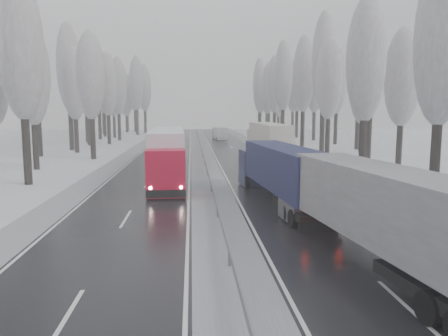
{
  "coord_description": "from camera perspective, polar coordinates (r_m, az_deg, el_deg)",
  "views": [
    {
      "loc": [
        -1.47,
        -12.62,
        6.17
      ],
      "look_at": [
        0.76,
        17.24,
        2.2
      ],
      "focal_mm": 35.0,
      "sensor_mm": 36.0,
      "label": 1
    }
  ],
  "objects": [
    {
      "name": "median_guardrail",
      "position": [
        43.0,
        -2.28,
        0.1
      ],
      "size": [
        0.12,
        200.0,
        0.76
      ],
      "color": "slate",
      "rests_on": "ground"
    },
    {
      "name": "carriageway_right",
      "position": [
        43.58,
        4.64,
        -0.59
      ],
      "size": [
        7.5,
        200.0,
        0.03
      ],
      "primitive_type": "cube",
      "color": "black",
      "rests_on": "ground"
    },
    {
      "name": "tree_65",
      "position": [
        72.07,
        -19.66,
        12.2
      ],
      "size": [
        3.6,
        3.6,
        19.48
      ],
      "color": "black",
      "rests_on": "ground"
    },
    {
      "name": "tree_71",
      "position": [
        98.01,
        -16.11,
        11.04
      ],
      "size": [
        3.6,
        3.6,
        19.61
      ],
      "color": "black",
      "rests_on": "ground"
    },
    {
      "name": "tree_35",
      "position": [
        116.12,
        9.03,
        10.22
      ],
      "size": [
        3.6,
        3.6,
        18.25
      ],
      "color": "black",
      "rests_on": "ground"
    },
    {
      "name": "tree_19",
      "position": [
        48.77,
        22.3,
        10.82
      ],
      "size": [
        3.6,
        3.6,
        14.57
      ],
      "color": "black",
      "rests_on": "ground"
    },
    {
      "name": "carriageway_left",
      "position": [
        43.23,
        -9.25,
        -0.73
      ],
      "size": [
        7.5,
        200.0,
        0.03
      ],
      "primitive_type": "cube",
      "color": "black",
      "rests_on": "ground"
    },
    {
      "name": "tree_25",
      "position": [
        72.85,
        17.3,
        12.22
      ],
      "size": [
        3.6,
        3.6,
        19.44
      ],
      "color": "black",
      "rests_on": "ground"
    },
    {
      "name": "tree_66",
      "position": [
        76.89,
        -17.07,
        9.96
      ],
      "size": [
        3.6,
        3.6,
        15.23
      ],
      "color": "black",
      "rests_on": "ground"
    },
    {
      "name": "tree_78",
      "position": [
        129.1,
        -11.61,
        10.25
      ],
      "size": [
        3.6,
        3.6,
        19.55
      ],
      "color": "black",
      "rests_on": "ground"
    },
    {
      "name": "tree_32",
      "position": [
        103.55,
        5.89,
        10.29
      ],
      "size": [
        3.6,
        3.6,
        17.33
      ],
      "color": "black",
      "rests_on": "ground"
    },
    {
      "name": "tree_67",
      "position": [
        81.16,
        -17.44,
        10.64
      ],
      "size": [
        3.6,
        3.6,
        17.09
      ],
      "color": "black",
      "rests_on": "ground"
    },
    {
      "name": "truck_red_white",
      "position": [
        37.88,
        -7.44,
        2.1
      ],
      "size": [
        3.43,
        17.57,
        4.48
      ],
      "rotation": [
        0.0,
        0.0,
        0.04
      ],
      "color": "red",
      "rests_on": "ground"
    },
    {
      "name": "tree_16",
      "position": [
        33.06,
        26.65,
        14.59
      ],
      "size": [
        3.6,
        3.6,
        16.53
      ],
      "color": "black",
      "rests_on": "ground"
    },
    {
      "name": "truck_blue_box",
      "position": [
        29.12,
        7.22,
        -0.23
      ],
      "size": [
        3.67,
        15.21,
        3.87
      ],
      "rotation": [
        0.0,
        0.0,
        0.09
      ],
      "color": "#1A1E42",
      "rests_on": "ground"
    },
    {
      "name": "tree_30",
      "position": [
        96.18,
        6.66,
        10.69
      ],
      "size": [
        3.6,
        3.6,
        17.86
      ],
      "color": "black",
      "rests_on": "ground"
    },
    {
      "name": "tree_28",
      "position": [
        86.67,
        7.76,
        11.76
      ],
      "size": [
        3.6,
        3.6,
        19.62
      ],
      "color": "black",
      "rests_on": "ground"
    },
    {
      "name": "tree_79",
      "position": [
        133.36,
        -12.57,
        9.45
      ],
      "size": [
        3.6,
        3.6,
        17.07
      ],
      "color": "black",
      "rests_on": "ground"
    },
    {
      "name": "truck_red_red",
      "position": [
        54.62,
        -7.55,
        3.3
      ],
      "size": [
        3.15,
        14.66,
        3.73
      ],
      "rotation": [
        0.0,
        0.0,
        -0.06
      ],
      "color": "#BB250A",
      "rests_on": "ground"
    },
    {
      "name": "tree_24",
      "position": [
        66.89,
        12.94,
        13.39
      ],
      "size": [
        3.6,
        3.6,
        20.49
      ],
      "color": "black",
      "rests_on": "ground"
    },
    {
      "name": "tree_18",
      "position": [
        42.99,
        18.06,
        13.24
      ],
      "size": [
        3.6,
        3.6,
        16.58
      ],
      "color": "black",
      "rests_on": "ground"
    },
    {
      "name": "tree_39",
      "position": [
        135.39,
        5.59,
        9.33
      ],
      "size": [
        3.6,
        3.6,
        16.19
      ],
      "color": "black",
      "rests_on": "ground"
    },
    {
      "name": "tree_36",
      "position": [
        120.41,
        4.66,
        10.79
      ],
      "size": [
        3.6,
        3.6,
        20.23
      ],
      "color": "black",
      "rests_on": "ground"
    },
    {
      "name": "tree_20",
      "position": [
        51.71,
        18.11,
        11.59
      ],
      "size": [
        3.6,
        3.6,
        15.71
      ],
      "color": "black",
      "rests_on": "ground"
    },
    {
      "name": "tree_60",
      "position": [
        49.69,
        -23.84,
        10.87
      ],
      "size": [
        3.6,
        3.6,
        14.84
      ],
      "color": "black",
      "rests_on": "ground"
    },
    {
      "name": "tree_73",
      "position": [
        107.22,
        -15.44,
        9.92
      ],
      "size": [
        3.6,
        3.6,
        17.22
      ],
      "color": "black",
      "rests_on": "ground"
    },
    {
      "name": "tree_31",
      "position": [
        101.36,
        9.57,
        10.73
      ],
      "size": [
        3.6,
        3.6,
        18.58
      ],
      "color": "black",
      "rests_on": "ground"
    },
    {
      "name": "tree_33",
      "position": [
        107.99,
        7.16,
        9.13
      ],
      "size": [
        3.6,
        3.6,
        14.33
      ],
      "color": "black",
      "rests_on": "ground"
    },
    {
      "name": "box_truck_distant",
      "position": [
        91.6,
        -0.55,
        4.55
      ],
      "size": [
        2.93,
        7.39,
        2.69
      ],
      "rotation": [
        0.0,
        0.0,
        0.1
      ],
      "color": "silver",
      "rests_on": "ground"
    },
    {
      "name": "tree_58",
      "position": [
        39.92,
        -25.03,
        13.96
      ],
      "size": [
        3.6,
        3.6,
        17.21
      ],
      "color": "black",
      "rests_on": "ground"
    },
    {
      "name": "tree_76",
      "position": [
        122.13,
        -10.34,
        10.14
      ],
      "size": [
        3.6,
        3.6,
        18.55
      ],
      "color": "black",
      "rests_on": "ground"
    },
    {
      "name": "tree_27",
      "position": [
        82.34,
        14.55,
        10.93
      ],
      "size": [
        3.6,
        3.6,
        17.62
      ],
      "color": "black",
      "rests_on": "ground"
    },
    {
      "name": "tree_70",
      "position": [
        93.13,
        -13.67,
        10.33
      ],
      "size": [
        3.6,
        3.6,
        17.09
      ],
      "color": "black",
      "rests_on": "ground"
    },
    {
      "name": "shoulder_left",
      "position": [
        43.94,
        -15.69,
        -0.78
      ],
      "size": [
        2.4,
        200.0,
        0.04
      ],
      "primitive_type": "cube",
      "color": "#A1A3A9",
      "rests_on": "ground"
    },
    {
      "name": "tree_74",
      "position": [
        112.96,
        -11.38,
        10.71
      ],
      "size": [
        3.6,
        3.6,
        19.68
      ],
      "color": "black",
      "rests_on": "ground"
    },
    {
      "name": "ground",
      "position": [
        14.13,
        2.23,
        -18.35
      ],
      "size": [
        260.0,
        260.0,
        0.0
      ],
      "primitive_type": "plane",
      "color": "white",
      "rests_on": "ground"
    },
    {
      "name": "tree_29",
      "position": [
        92.25,
        11.79,
        10.81
      ],
      "size": [
        3.6,
        3.6,
        18.11
      ],
      "color": "black",
      "rests_on": "ground"
    },
    {
      "name": "truck_cream_box",
      "position": [
        56.04,
        5.69,
        3.9
      ],
      "size": [
        3.18,
        17.71,
        4.53
      ],
      "rotation": [
        0.0,
        0.0,
        0.02
      ],
      "color": "beige",
      "rests_on": "ground"
    },
    {
      "name": "shoulder_right",
      "position": [
        44.62,
        10.93,
        -0.51
      ],
      "size": [
        2.4,
        200.0,
        0.04
      ],
      "primitive_type": "cube",
      "color": "#A1A3A9",
      "rests_on": "ground"
    },
    {
      "name": "tree_26",
      "position": [
        76.53,
        10.36,
        11.88
      ],
      "size": [
        3.6,
        3.6,
        18.78
      ],
      "color": "black",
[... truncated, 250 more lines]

